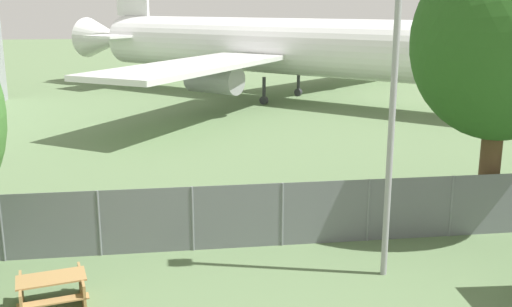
{
  "coord_description": "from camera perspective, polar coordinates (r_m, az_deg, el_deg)",
  "views": [
    {
      "loc": [
        -3.0,
        -5.0,
        6.76
      ],
      "look_at": [
        -0.33,
        13.84,
        2.0
      ],
      "focal_mm": 42.0,
      "sensor_mm": 36.0,
      "label": 1
    }
  ],
  "objects": [
    {
      "name": "perimeter_fence",
      "position": [
        17.14,
        2.51,
        -5.82
      ],
      "size": [
        56.07,
        0.07,
        1.88
      ],
      "color": "slate",
      "rests_on": "ground"
    },
    {
      "name": "airplane",
      "position": [
        42.56,
        4.02,
        10.02
      ],
      "size": [
        34.84,
        32.16,
        11.68
      ],
      "rotation": [
        0.0,
        0.0,
        -0.74
      ],
      "color": "white",
      "rests_on": "ground"
    },
    {
      "name": "picnic_bench_near_cabin",
      "position": [
        14.69,
        -18.85,
        -12.13
      ],
      "size": [
        1.79,
        1.7,
        0.76
      ],
      "rotation": [
        0.0,
        0.0,
        0.23
      ],
      "color": "#A37A47",
      "rests_on": "ground"
    },
    {
      "name": "tree_near_hangar",
      "position": [
        19.23,
        22.36,
        9.67
      ],
      "size": [
        5.28,
        5.28,
        8.58
      ],
      "color": "brown",
      "rests_on": "ground"
    },
    {
      "name": "light_mast",
      "position": [
        14.67,
        13.07,
        7.82
      ],
      "size": [
        0.44,
        0.44,
        8.74
      ],
      "color": "#99999E",
      "rests_on": "ground"
    }
  ]
}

